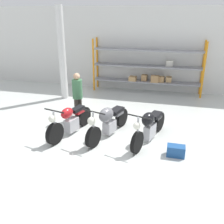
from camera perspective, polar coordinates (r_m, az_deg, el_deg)
ground_plane at (r=7.02m, az=-0.80°, el=-6.50°), size 30.00×30.00×0.00m
back_wall at (r=11.36m, az=6.08°, el=13.98°), size 30.00×0.08×3.60m
shelving_rack at (r=11.05m, az=8.23°, el=9.89°), size 4.73×0.63×2.29m
support_pillar at (r=10.24m, az=-11.36°, el=12.83°), size 0.28×0.28×3.60m
motorcycle_red at (r=7.31m, az=-9.58°, el=-2.00°), size 0.77×1.95×0.96m
motorcycle_grey at (r=7.07m, az=-0.90°, el=-2.03°), size 0.91×2.06×1.00m
motorcycle_black at (r=6.88m, az=8.52°, el=-3.14°), size 0.89×2.02×0.99m
person_browsing at (r=8.04m, az=-7.89°, el=4.22°), size 0.41×0.41×1.59m
toolbox at (r=6.45m, az=14.38°, el=-8.60°), size 0.44×0.26×0.28m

